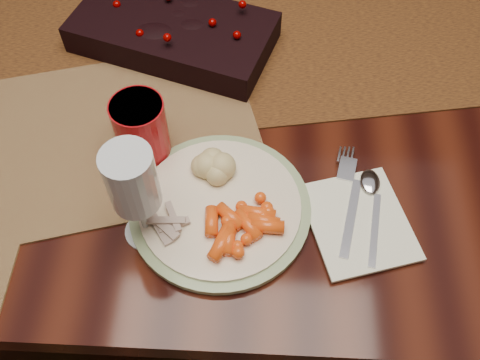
{
  "coord_description": "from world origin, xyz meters",
  "views": [
    {
      "loc": [
        0.01,
        -0.69,
        1.42
      ],
      "look_at": [
        -0.01,
        -0.28,
        0.8
      ],
      "focal_mm": 40.0,
      "sensor_mm": 36.0,
      "label": 1
    }
  ],
  "objects_px": {
    "dinner_plate": "(220,207)",
    "mashed_potatoes": "(211,163)",
    "baby_carrots": "(240,235)",
    "turkey_shreds": "(164,225)",
    "dining_table": "(248,182)",
    "placemat_main": "(115,135)",
    "red_cup": "(141,130)",
    "wine_glass": "(137,198)",
    "napkin": "(358,222)",
    "centerpiece": "(173,28)"
  },
  "relations": [
    {
      "from": "red_cup",
      "to": "dinner_plate",
      "type": "bearing_deg",
      "value": -39.16
    },
    {
      "from": "dining_table",
      "to": "red_cup",
      "type": "xyz_separation_m",
      "value": [
        -0.15,
        -0.2,
        0.43
      ]
    },
    {
      "from": "placemat_main",
      "to": "turkey_shreds",
      "type": "xyz_separation_m",
      "value": [
        0.1,
        -0.17,
        0.02
      ]
    },
    {
      "from": "dinner_plate",
      "to": "red_cup",
      "type": "distance_m",
      "value": 0.16
    },
    {
      "from": "mashed_potatoes",
      "to": "red_cup",
      "type": "distance_m",
      "value": 0.11
    },
    {
      "from": "dining_table",
      "to": "turkey_shreds",
      "type": "height_order",
      "value": "turkey_shreds"
    },
    {
      "from": "centerpiece",
      "to": "turkey_shreds",
      "type": "xyz_separation_m",
      "value": [
        0.03,
        -0.38,
        -0.01
      ]
    },
    {
      "from": "mashed_potatoes",
      "to": "centerpiece",
      "type": "bearing_deg",
      "value": 107.24
    },
    {
      "from": "dining_table",
      "to": "mashed_potatoes",
      "type": "relative_size",
      "value": 24.97
    },
    {
      "from": "turkey_shreds",
      "to": "dining_table",
      "type": "bearing_deg",
      "value": 72.72
    },
    {
      "from": "dining_table",
      "to": "placemat_main",
      "type": "relative_size",
      "value": 4.03
    },
    {
      "from": "centerpiece",
      "to": "placemat_main",
      "type": "distance_m",
      "value": 0.23
    },
    {
      "from": "wine_glass",
      "to": "napkin",
      "type": "bearing_deg",
      "value": 5.07
    },
    {
      "from": "placemat_main",
      "to": "baby_carrots",
      "type": "bearing_deg",
      "value": -57.73
    },
    {
      "from": "dining_table",
      "to": "centerpiece",
      "type": "height_order",
      "value": "centerpiece"
    },
    {
      "from": "mashed_potatoes",
      "to": "turkey_shreds",
      "type": "bearing_deg",
      "value": -119.99
    },
    {
      "from": "baby_carrots",
      "to": "turkey_shreds",
      "type": "xyz_separation_m",
      "value": [
        -0.1,
        0.01,
        -0.0
      ]
    },
    {
      "from": "baby_carrots",
      "to": "napkin",
      "type": "xyz_separation_m",
      "value": [
        0.17,
        0.04,
        -0.02
      ]
    },
    {
      "from": "dining_table",
      "to": "mashed_potatoes",
      "type": "bearing_deg",
      "value": -101.55
    },
    {
      "from": "centerpiece",
      "to": "mashed_potatoes",
      "type": "relative_size",
      "value": 4.75
    },
    {
      "from": "placemat_main",
      "to": "mashed_potatoes",
      "type": "distance_m",
      "value": 0.18
    },
    {
      "from": "centerpiece",
      "to": "baby_carrots",
      "type": "relative_size",
      "value": 3.03
    },
    {
      "from": "napkin",
      "to": "red_cup",
      "type": "relative_size",
      "value": 1.46
    },
    {
      "from": "baby_carrots",
      "to": "wine_glass",
      "type": "height_order",
      "value": "wine_glass"
    },
    {
      "from": "dinner_plate",
      "to": "dining_table",
      "type": "bearing_deg",
      "value": 83.76
    },
    {
      "from": "napkin",
      "to": "baby_carrots",
      "type": "bearing_deg",
      "value": 177.23
    },
    {
      "from": "centerpiece",
      "to": "baby_carrots",
      "type": "bearing_deg",
      "value": -70.93
    },
    {
      "from": "red_cup",
      "to": "wine_glass",
      "type": "distance_m",
      "value": 0.14
    },
    {
      "from": "dinner_plate",
      "to": "turkey_shreds",
      "type": "xyz_separation_m",
      "value": [
        -0.07,
        -0.04,
        0.02
      ]
    },
    {
      "from": "napkin",
      "to": "wine_glass",
      "type": "xyz_separation_m",
      "value": [
        -0.3,
        -0.03,
        0.08
      ]
    },
    {
      "from": "dinner_plate",
      "to": "red_cup",
      "type": "bearing_deg",
      "value": 140.84
    },
    {
      "from": "placemat_main",
      "to": "napkin",
      "type": "height_order",
      "value": "napkin"
    },
    {
      "from": "turkey_shreds",
      "to": "red_cup",
      "type": "xyz_separation_m",
      "value": [
        -0.05,
        0.14,
        0.03
      ]
    },
    {
      "from": "placemat_main",
      "to": "centerpiece",
      "type": "bearing_deg",
      "value": 55.37
    },
    {
      "from": "mashed_potatoes",
      "to": "baby_carrots",
      "type": "bearing_deg",
      "value": -66.32
    },
    {
      "from": "placemat_main",
      "to": "turkey_shreds",
      "type": "relative_size",
      "value": 6.73
    },
    {
      "from": "mashed_potatoes",
      "to": "turkey_shreds",
      "type": "height_order",
      "value": "mashed_potatoes"
    },
    {
      "from": "placemat_main",
      "to": "wine_glass",
      "type": "distance_m",
      "value": 0.2
    },
    {
      "from": "placemat_main",
      "to": "napkin",
      "type": "bearing_deg",
      "value": -37.14
    },
    {
      "from": "dining_table",
      "to": "placemat_main",
      "type": "bearing_deg",
      "value": -141.14
    },
    {
      "from": "mashed_potatoes",
      "to": "napkin",
      "type": "xyz_separation_m",
      "value": [
        0.21,
        -0.07,
        -0.03
      ]
    },
    {
      "from": "dinner_plate",
      "to": "mashed_potatoes",
      "type": "height_order",
      "value": "mashed_potatoes"
    },
    {
      "from": "red_cup",
      "to": "turkey_shreds",
      "type": "bearing_deg",
      "value": -70.99
    },
    {
      "from": "mashed_potatoes",
      "to": "napkin",
      "type": "distance_m",
      "value": 0.23
    },
    {
      "from": "baby_carrots",
      "to": "turkey_shreds",
      "type": "relative_size",
      "value": 1.7
    },
    {
      "from": "wine_glass",
      "to": "dinner_plate",
      "type": "bearing_deg",
      "value": 20.56
    },
    {
      "from": "baby_carrots",
      "to": "napkin",
      "type": "relative_size",
      "value": 0.72
    },
    {
      "from": "baby_carrots",
      "to": "red_cup",
      "type": "xyz_separation_m",
      "value": [
        -0.15,
        0.15,
        0.03
      ]
    },
    {
      "from": "centerpiece",
      "to": "napkin",
      "type": "relative_size",
      "value": 2.2
    },
    {
      "from": "mashed_potatoes",
      "to": "wine_glass",
      "type": "distance_m",
      "value": 0.14
    }
  ]
}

